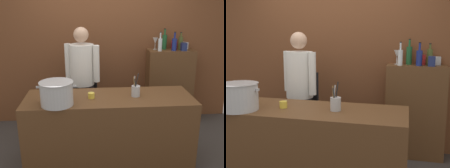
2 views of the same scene
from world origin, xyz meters
The scene contains 16 objects.
ground_plane centered at (0.00, 0.00, 0.00)m, with size 8.00×8.00×0.00m, color #383330.
brick_back_panel centered at (0.00, 1.40, 1.50)m, with size 4.40×0.10×3.00m, color brown.
prep_counter centered at (0.00, 0.00, 0.45)m, with size 2.02×0.70×0.90m, color brown.
bar_cabinet centered at (1.10, 1.19, 0.62)m, with size 0.76×0.32×1.24m, color brown.
chef centered at (-0.33, 0.73, 0.96)m, with size 0.49×0.40×1.66m.
stockpot_large centered at (-0.59, -0.20, 1.03)m, with size 0.43×0.37×0.27m.
utensil_crock centered at (0.32, 0.00, 0.97)m, with size 0.10×0.10×0.29m.
butter_jar centered at (-0.21, -0.03, 0.93)m, with size 0.08×0.08×0.07m, color yellow.
wine_bottle_olive centered at (1.25, 1.22, 1.35)m, with size 0.07×0.07×0.28m.
wine_bottle_green centered at (1.00, 1.26, 1.36)m, with size 0.08×0.08×0.34m.
wine_bottle_cobalt centered at (1.12, 1.13, 1.34)m, with size 0.08×0.08×0.30m.
wine_bottle_clear centered at (0.89, 1.11, 1.34)m, with size 0.06×0.06×0.30m.
wine_glass_wide centered at (0.84, 1.24, 1.37)m, with size 0.08×0.08×0.19m.
spice_tin_silver centered at (1.35, 1.27, 1.29)m, with size 0.08×0.08×0.11m, color #B2B2B7.
spice_tin_navy centered at (1.27, 1.10, 1.30)m, with size 0.08×0.08×0.13m, color navy.
spice_tin_red centered at (1.16, 1.27, 1.30)m, with size 0.08×0.08×0.13m, color red.
Camera 1 is at (-0.21, -2.98, 2.02)m, focal length 42.52 mm.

